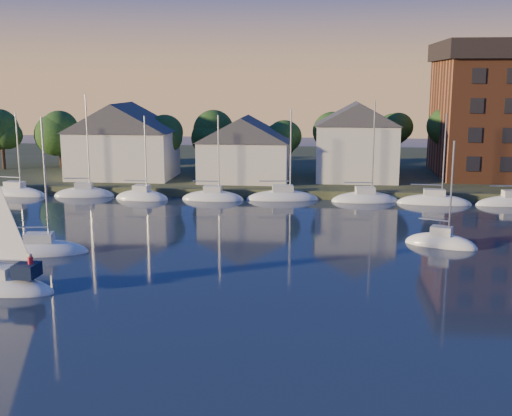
# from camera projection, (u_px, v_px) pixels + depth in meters

# --- Properties ---
(shoreline_land) EXTENTS (160.00, 50.00, 2.00)m
(shoreline_land) POSITION_uv_depth(u_px,v_px,m) (297.00, 169.00, 98.40)
(shoreline_land) COLOR #303921
(shoreline_land) RESTS_ON ground
(wooden_dock) EXTENTS (120.00, 3.00, 1.00)m
(wooden_dock) POSITION_uv_depth(u_px,v_px,m) (290.00, 196.00, 75.98)
(wooden_dock) COLOR brown
(wooden_dock) RESTS_ON ground
(clubhouse_west) EXTENTS (13.65, 9.45, 9.64)m
(clubhouse_west) POSITION_uv_depth(u_px,v_px,m) (123.00, 140.00, 82.87)
(clubhouse_west) COLOR beige
(clubhouse_west) RESTS_ON shoreline_land
(clubhouse_centre) EXTENTS (11.55, 8.40, 8.08)m
(clubhouse_centre) POSITION_uv_depth(u_px,v_px,m) (245.00, 148.00, 80.44)
(clubhouse_centre) COLOR beige
(clubhouse_centre) RESTS_ON shoreline_land
(clubhouse_east) EXTENTS (10.50, 8.40, 9.80)m
(clubhouse_east) POSITION_uv_depth(u_px,v_px,m) (357.00, 141.00, 80.81)
(clubhouse_east) COLOR beige
(clubhouse_east) RESTS_ON shoreline_land
(tree_line) EXTENTS (93.40, 5.40, 8.90)m
(tree_line) POSITION_uv_depth(u_px,v_px,m) (310.00, 129.00, 85.08)
(tree_line) COLOR #3B251B
(tree_line) RESTS_ON shoreline_land
(moored_fleet) EXTENTS (95.50, 2.40, 12.05)m
(moored_fleet) POSITION_uv_depth(u_px,v_px,m) (324.00, 201.00, 72.63)
(moored_fleet) COLOR white
(moored_fleet) RESTS_ON ground
(drifting_sailboat_left) EXTENTS (7.98, 3.90, 11.88)m
(drifting_sailboat_left) POSITION_uv_depth(u_px,v_px,m) (40.00, 252.00, 51.03)
(drifting_sailboat_left) COLOR white
(drifting_sailboat_left) RESTS_ON ground
(drifting_sailboat_right) EXTENTS (6.31, 4.12, 9.88)m
(drifting_sailboat_right) POSITION_uv_depth(u_px,v_px,m) (441.00, 245.00, 53.31)
(drifting_sailboat_right) COLOR white
(drifting_sailboat_right) RESTS_ON ground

